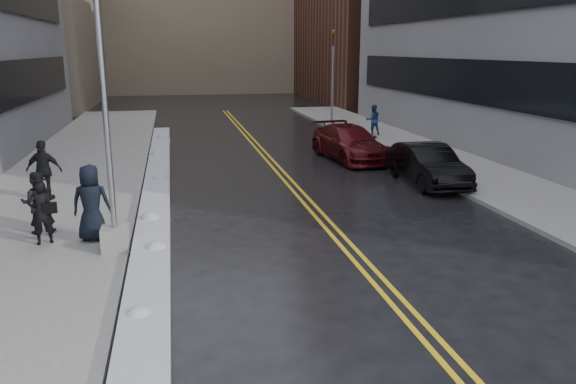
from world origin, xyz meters
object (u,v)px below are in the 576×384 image
lamppost (109,155)px  pedestrian_fedora (41,212)px  traffic_signal (333,74)px  fire_hydrant (434,156)px  pedestrian_d (44,170)px  car_black (427,165)px  pedestrian_c (91,203)px  pedestrian_east (373,120)px  car_maroon (349,143)px  pedestrian_b (37,203)px

lamppost → pedestrian_fedora: lamppost is taller
traffic_signal → fire_hydrant: bearing=-88.0°
lamppost → pedestrian_d: 6.21m
lamppost → car_black: bearing=27.0°
fire_hydrant → pedestrian_c: bearing=-151.3°
pedestrian_c → pedestrian_d: 4.93m
pedestrian_east → car_maroon: 6.94m
fire_hydrant → car_maroon: car_maroon is taller
pedestrian_b → pedestrian_east: 21.17m
car_black → traffic_signal: bearing=86.9°
pedestrian_d → car_maroon: pedestrian_d is taller
pedestrian_c → pedestrian_d: (-2.03, 4.50, -0.01)m
pedestrian_east → car_black: size_ratio=0.38×
fire_hydrant → traffic_signal: traffic_signal is taller
pedestrian_c → car_black: size_ratio=0.43×
fire_hydrant → car_black: size_ratio=0.16×
pedestrian_b → fire_hydrant: bearing=-161.1°
traffic_signal → pedestrian_fedora: (-13.64, -21.12, -2.43)m
lamppost → car_maroon: bearing=48.8°
car_black → pedestrian_b: bearing=-163.8°
pedestrian_d → car_maroon: (12.09, 5.35, -0.36)m
fire_hydrant → car_black: car_black is taller
pedestrian_d → car_black: 13.46m
pedestrian_b → car_black: size_ratio=0.37×
lamppost → car_maroon: 14.43m
fire_hydrant → pedestrian_c: size_ratio=0.37×
pedestrian_c → car_maroon: size_ratio=0.37×
car_black → car_maroon: 5.46m
pedestrian_b → pedestrian_d: pedestrian_d is taller
fire_hydrant → pedestrian_b: pedestrian_b is taller
fire_hydrant → pedestrian_c: (-12.93, -7.07, 0.60)m
fire_hydrant → traffic_signal: size_ratio=0.12×
pedestrian_fedora → pedestrian_b: size_ratio=0.98×
lamppost → pedestrian_d: (-2.66, 5.43, -1.40)m
lamppost → traffic_signal: bearing=61.8°
traffic_signal → pedestrian_d: size_ratio=3.04×
pedestrian_b → pedestrian_east: pedestrian_east is taller
pedestrian_c → pedestrian_fedora: bearing=8.4°
lamppost → pedestrian_c: size_ratio=3.82×
traffic_signal → car_black: traffic_signal is taller
pedestrian_c → car_maroon: pedestrian_c is taller
pedestrian_fedora → pedestrian_c: 1.22m
lamppost → pedestrian_east: (12.78, 16.86, -1.52)m
car_maroon → pedestrian_fedora: bearing=-145.5°
pedestrian_b → pedestrian_d: 3.65m
pedestrian_fedora → pedestrian_b: 0.99m
pedestrian_fedora → pedestrian_c: (1.21, 0.05, 0.17)m
fire_hydrant → lamppost: bearing=-147.0°
pedestrian_fedora → car_black: size_ratio=0.36×
lamppost → car_black: 12.25m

